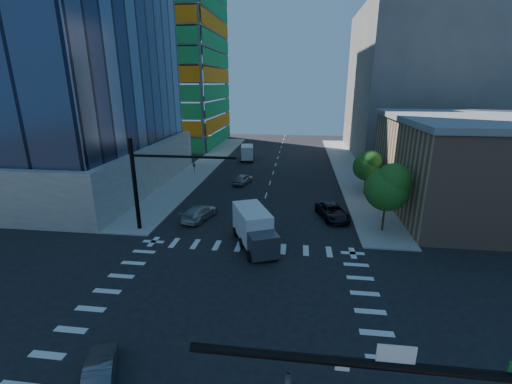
# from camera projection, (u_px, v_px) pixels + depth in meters

# --- Properties ---
(ground) EXTENTS (160.00, 160.00, 0.00)m
(ground) POSITION_uv_depth(u_px,v_px,m) (230.00, 310.00, 22.07)
(ground) COLOR black
(ground) RESTS_ON ground
(road_markings) EXTENTS (20.00, 20.00, 0.01)m
(road_markings) POSITION_uv_depth(u_px,v_px,m) (230.00, 310.00, 22.07)
(road_markings) COLOR silver
(road_markings) RESTS_ON ground
(sidewalk_ne) EXTENTS (5.00, 60.00, 0.15)m
(sidewalk_ne) POSITION_uv_depth(u_px,v_px,m) (348.00, 169.00, 58.37)
(sidewalk_ne) COLOR gray
(sidewalk_ne) RESTS_ON ground
(sidewalk_nw) EXTENTS (5.00, 60.00, 0.15)m
(sidewalk_nw) POSITION_uv_depth(u_px,v_px,m) (205.00, 165.00, 61.36)
(sidewalk_nw) COLOR gray
(sidewalk_nw) RESTS_ON ground
(construction_building) EXTENTS (25.16, 34.50, 70.60)m
(construction_building) POSITION_uv_depth(u_px,v_px,m) (162.00, 34.00, 76.46)
(construction_building) COLOR slate
(construction_building) RESTS_ON ground
(commercial_building) EXTENTS (20.50, 22.50, 10.60)m
(commercial_building) POSITION_uv_depth(u_px,v_px,m) (487.00, 165.00, 38.27)
(commercial_building) COLOR tan
(commercial_building) RESTS_ON ground
(bg_building_ne) EXTENTS (24.00, 30.00, 28.00)m
(bg_building_ne) POSITION_uv_depth(u_px,v_px,m) (420.00, 83.00, 66.60)
(bg_building_ne) COLOR #66605C
(bg_building_ne) RESTS_ON ground
(signal_mast_nw) EXTENTS (10.20, 0.40, 9.00)m
(signal_mast_nw) POSITION_uv_depth(u_px,v_px,m) (149.00, 177.00, 32.48)
(signal_mast_nw) COLOR black
(signal_mast_nw) RESTS_ON sidewalk_nw
(tree_south) EXTENTS (4.16, 4.16, 6.82)m
(tree_south) POSITION_uv_depth(u_px,v_px,m) (389.00, 187.00, 32.28)
(tree_south) COLOR #382316
(tree_south) RESTS_ON sidewalk_ne
(tree_north) EXTENTS (3.54, 3.52, 5.78)m
(tree_north) POSITION_uv_depth(u_px,v_px,m) (368.00, 165.00, 43.81)
(tree_north) COLOR #382316
(tree_north) RESTS_ON sidewalk_ne
(car_nb_far) EXTENTS (3.89, 5.95, 1.52)m
(car_nb_far) POSITION_uv_depth(u_px,v_px,m) (333.00, 212.00, 36.96)
(car_nb_far) COLOR black
(car_nb_far) RESTS_ON ground
(car_sb_near) EXTENTS (3.37, 5.56, 1.51)m
(car_sb_near) POSITION_uv_depth(u_px,v_px,m) (200.00, 212.00, 36.74)
(car_sb_near) COLOR #B6B6B6
(car_sb_near) RESTS_ON ground
(car_sb_mid) EXTENTS (2.73, 4.58, 1.46)m
(car_sb_mid) POSITION_uv_depth(u_px,v_px,m) (243.00, 179.00, 49.77)
(car_sb_mid) COLOR #93959A
(car_sb_mid) RESTS_ON ground
(car_sb_cross) EXTENTS (2.75, 4.02, 1.25)m
(car_sb_cross) POSITION_uv_depth(u_px,v_px,m) (101.00, 370.00, 16.68)
(car_sb_cross) COLOR #4C4C51
(car_sb_cross) RESTS_ON ground
(box_truck_near) EXTENTS (4.94, 6.77, 3.27)m
(box_truck_near) POSITION_uv_depth(u_px,v_px,m) (255.00, 232.00, 30.21)
(box_truck_near) COLOR black
(box_truck_near) RESTS_ON ground
(box_truck_far) EXTENTS (3.17, 5.86, 2.92)m
(box_truck_far) POSITION_uv_depth(u_px,v_px,m) (247.00, 153.00, 65.17)
(box_truck_far) COLOR black
(box_truck_far) RESTS_ON ground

